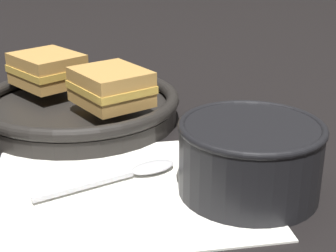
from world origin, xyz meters
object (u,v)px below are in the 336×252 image
skillet (79,107)px  sandwich_near_left (47,69)px  soup_bowl (250,154)px  sandwich_near_right (111,87)px  spoon (135,172)px

skillet → sandwich_near_left: (-0.03, 0.06, 0.04)m
soup_bowl → sandwich_near_right: sandwich_near_right is taller
spoon → sandwich_near_left: (-0.06, 0.26, 0.06)m
spoon → sandwich_near_left: bearing=90.7°
soup_bowl → skillet: bearing=115.6°
sandwich_near_left → sandwich_near_right: 0.13m
soup_bowl → sandwich_near_right: size_ratio=1.27×
skillet → soup_bowl: bearing=-64.4°
skillet → spoon: bearing=-82.7°
sandwich_near_left → spoon: bearing=-76.9°
soup_bowl → spoon: bearing=145.9°
soup_bowl → sandwich_near_left: 0.37m
sandwich_near_left → sandwich_near_right: size_ratio=1.05×
soup_bowl → sandwich_near_right: bearing=114.3°
soup_bowl → spoon: size_ratio=0.90×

